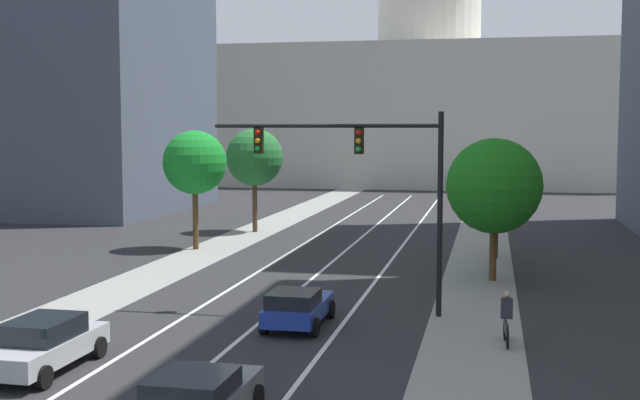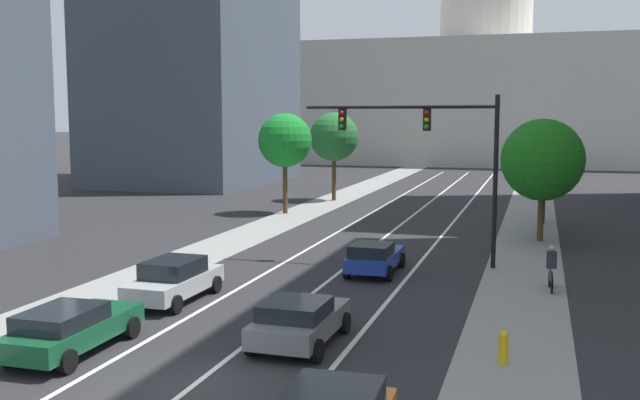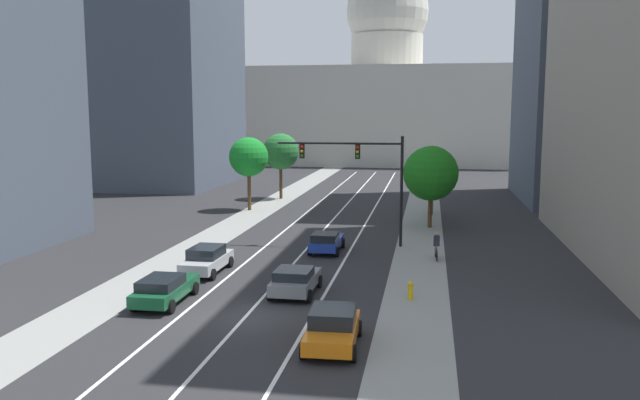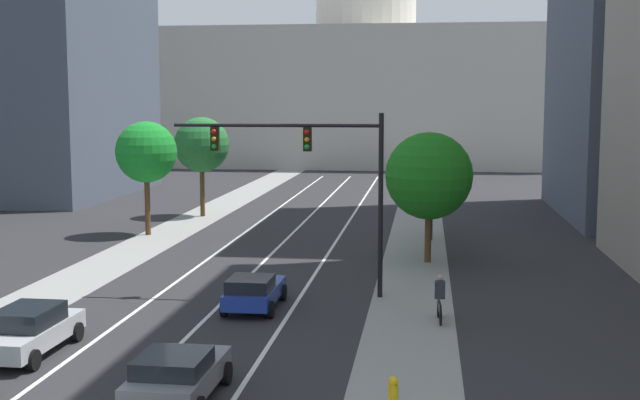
% 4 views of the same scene
% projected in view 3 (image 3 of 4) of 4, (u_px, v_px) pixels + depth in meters
% --- Properties ---
extents(ground_plane, '(400.00, 400.00, 0.00)m').
position_uv_depth(ground_plane, '(352.00, 198.00, 67.70)').
color(ground_plane, '#2B2B2D').
extents(sidewalk_left, '(3.21, 130.00, 0.01)m').
position_uv_depth(sidewalk_left, '(272.00, 203.00, 64.05)').
color(sidewalk_left, gray).
rests_on(sidewalk_left, ground).
extents(sidewalk_right, '(3.21, 130.00, 0.01)m').
position_uv_depth(sidewalk_right, '(423.00, 207.00, 61.59)').
color(sidewalk_right, gray).
rests_on(sidewalk_right, ground).
extents(lane_stripe_left, '(0.16, 90.00, 0.01)m').
position_uv_depth(lane_stripe_left, '(296.00, 221.00, 53.53)').
color(lane_stripe_left, white).
rests_on(lane_stripe_left, ground).
extents(lane_stripe_center, '(0.16, 90.00, 0.01)m').
position_uv_depth(lane_stripe_center, '(331.00, 222.00, 53.05)').
color(lane_stripe_center, white).
rests_on(lane_stripe_center, ground).
extents(lane_stripe_right, '(0.16, 90.00, 0.01)m').
position_uv_depth(lane_stripe_right, '(366.00, 223.00, 52.57)').
color(lane_stripe_right, white).
rests_on(lane_stripe_right, ground).
extents(office_tower_far_right, '(14.96, 19.42, 38.77)m').
position_uv_depth(office_tower_far_right, '(604.00, 5.00, 63.30)').
color(office_tower_far_right, '#4C5666').
rests_on(office_tower_far_right, ground).
extents(capitol_building, '(52.26, 27.03, 34.76)m').
position_uv_depth(capitol_building, '(386.00, 102.00, 115.84)').
color(capitol_building, beige).
rests_on(capitol_building, ground).
extents(car_orange, '(2.19, 4.18, 1.50)m').
position_uv_depth(car_orange, '(333.00, 327.00, 24.92)').
color(car_orange, orange).
rests_on(car_orange, ground).
extents(car_silver, '(2.00, 4.49, 1.52)m').
position_uv_depth(car_silver, '(207.00, 259.00, 36.36)').
color(car_silver, '#B2B5BA').
rests_on(car_silver, ground).
extents(car_blue, '(1.95, 4.06, 1.36)m').
position_uv_depth(car_blue, '(326.00, 241.00, 41.69)').
color(car_blue, '#1E389E').
rests_on(car_blue, ground).
extents(car_green, '(2.04, 4.59, 1.36)m').
position_uv_depth(car_green, '(164.00, 289.00, 30.56)').
color(car_green, '#14512D').
rests_on(car_green, ground).
extents(car_gray, '(2.16, 4.08, 1.37)m').
position_uv_depth(car_gray, '(295.00, 280.00, 32.07)').
color(car_gray, slate).
rests_on(car_gray, ground).
extents(traffic_signal_mast, '(8.55, 0.39, 7.43)m').
position_uv_depth(traffic_signal_mast, '(363.00, 167.00, 43.26)').
color(traffic_signal_mast, black).
rests_on(traffic_signal_mast, ground).
extents(fire_hydrant, '(0.26, 0.35, 0.91)m').
position_uv_depth(fire_hydrant, '(411.00, 290.00, 31.21)').
color(fire_hydrant, yellow).
rests_on(fire_hydrant, ground).
extents(cyclist, '(0.38, 1.70, 1.72)m').
position_uv_depth(cyclist, '(436.00, 246.00, 39.63)').
color(cyclist, black).
rests_on(cyclist, ground).
extents(street_tree_mid_right, '(3.57, 3.57, 6.08)m').
position_uv_depth(street_tree_mid_right, '(432.00, 166.00, 56.66)').
color(street_tree_mid_right, '#51381E').
rests_on(street_tree_mid_right, ground).
extents(street_tree_far_right, '(4.27, 4.27, 6.41)m').
position_uv_depth(street_tree_far_right, '(431.00, 173.00, 50.14)').
color(street_tree_far_right, '#51381E').
rests_on(street_tree_far_right, ground).
extents(street_tree_mid_left, '(3.76, 3.76, 6.82)m').
position_uv_depth(street_tree_mid_left, '(281.00, 152.00, 66.80)').
color(street_tree_mid_left, '#51381E').
rests_on(street_tree_mid_left, ground).
extents(street_tree_near_left, '(3.60, 3.60, 6.73)m').
position_uv_depth(street_tree_near_left, '(249.00, 157.00, 59.00)').
color(street_tree_near_left, '#51381E').
rests_on(street_tree_near_left, ground).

